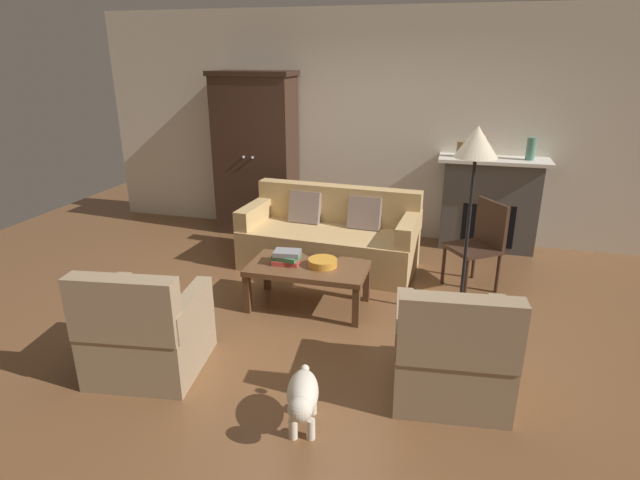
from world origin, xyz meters
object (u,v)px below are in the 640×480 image
at_px(fireplace, 489,204).
at_px(armchair_near_left, 146,333).
at_px(dog, 302,397).
at_px(mantel_vase_bronze, 462,149).
at_px(floor_lamp, 476,154).
at_px(armoire, 256,154).
at_px(coffee_table, 308,271).
at_px(couch, 330,239).
at_px(mantel_vase_jade, 531,149).
at_px(book_stack, 286,257).
at_px(fruit_bowl, 323,263).
at_px(armchair_near_right, 451,356).
at_px(side_chair_wooden, 480,240).
at_px(mantel_vase_terracotta, 480,146).

bearing_deg(fireplace, armchair_near_left, -126.76).
relative_size(armchair_near_left, dog, 1.56).
xyz_separation_m(fireplace, mantel_vase_bronze, (-0.38, -0.02, 0.64)).
xyz_separation_m(mantel_vase_bronze, floor_lamp, (0.10, -1.86, 0.28)).
bearing_deg(mantel_vase_bronze, armoire, -178.66).
xyz_separation_m(armoire, coffee_table, (1.28, -1.99, -0.67)).
bearing_deg(couch, armoire, 142.32).
relative_size(armoire, mantel_vase_jade, 8.12).
xyz_separation_m(fireplace, book_stack, (-1.87, -2.08, -0.08)).
bearing_deg(fruit_bowl, armchair_near_right, -41.56).
height_order(armchair_near_left, side_chair_wooden, side_chair_wooden).
relative_size(armoire, mantel_vase_bronze, 11.59).
bearing_deg(mantel_vase_terracotta, side_chair_wooden, -87.19).
distance_m(couch, coffee_table, 1.04).
bearing_deg(mantel_vase_terracotta, dog, -105.78).
relative_size(couch, book_stack, 7.29).
bearing_deg(side_chair_wooden, armchair_near_right, -96.40).
height_order(mantel_vase_bronze, armchair_near_left, mantel_vase_bronze).
bearing_deg(mantel_vase_bronze, fireplace, 2.70).
relative_size(fireplace, mantel_vase_bronze, 7.06).
height_order(book_stack, mantel_vase_jade, mantel_vase_jade).
height_order(armoire, mantel_vase_terracotta, armoire).
relative_size(coffee_table, mantel_vase_bronze, 6.16).
xyz_separation_m(fireplace, floor_lamp, (-0.28, -1.88, 0.92)).
relative_size(armchair_near_left, floor_lamp, 0.51).
bearing_deg(fruit_bowl, side_chair_wooden, 31.24).
xyz_separation_m(armchair_near_right, floor_lamp, (0.06, 1.24, 1.17)).
bearing_deg(armchair_near_left, floor_lamp, 33.90).
xyz_separation_m(armoire, armchair_near_left, (0.42, -3.32, -0.72)).
height_order(mantel_vase_jade, floor_lamp, floor_lamp).
height_order(book_stack, mantel_vase_bronze, mantel_vase_bronze).
distance_m(fireplace, floor_lamp, 2.11).
distance_m(fireplace, couch, 2.02).
bearing_deg(armchair_near_right, armchair_near_left, -172.69).
distance_m(couch, fruit_bowl, 1.04).
bearing_deg(armoire, armchair_near_right, -49.26).
xyz_separation_m(armchair_near_right, dog, (-0.89, -0.61, -0.07)).
distance_m(book_stack, mantel_vase_terracotta, 2.78).
xyz_separation_m(fireplace, coffee_table, (-1.67, -2.07, -0.20)).
height_order(mantel_vase_bronze, armchair_near_right, mantel_vase_bronze).
height_order(fruit_bowl, mantel_vase_jade, mantel_vase_jade).
relative_size(mantel_vase_bronze, dog, 0.32).
relative_size(mantel_vase_bronze, side_chair_wooden, 0.20).
bearing_deg(mantel_vase_terracotta, armoire, -178.76).
relative_size(armoire, couch, 1.05).
relative_size(fruit_bowl, floor_lamp, 0.16).
bearing_deg(fireplace, armchair_near_right, -96.19).
bearing_deg(dog, book_stack, 111.65).
bearing_deg(fireplace, coffee_table, -128.85).
height_order(couch, coffee_table, couch).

